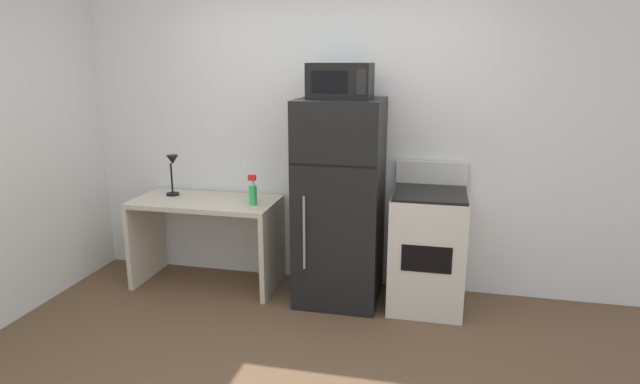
{
  "coord_description": "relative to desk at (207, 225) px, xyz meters",
  "views": [
    {
      "loc": [
        0.85,
        -2.61,
        1.89
      ],
      "look_at": [
        0.02,
        1.1,
        0.93
      ],
      "focal_mm": 29.66,
      "sensor_mm": 36.0,
      "label": 1
    }
  ],
  "objects": [
    {
      "name": "wall_back_white",
      "position": [
        1.02,
        0.36,
        0.77
      ],
      "size": [
        5.0,
        0.1,
        2.6
      ],
      "primitive_type": "cube",
      "color": "silver",
      "rests_on": "ground"
    },
    {
      "name": "desk",
      "position": [
        0.0,
        0.0,
        0.0
      ],
      "size": [
        1.2,
        0.59,
        0.75
      ],
      "color": "beige",
      "rests_on": "ground"
    },
    {
      "name": "desk_lamp",
      "position": [
        -0.32,
        0.07,
        0.46
      ],
      "size": [
        0.14,
        0.12,
        0.35
      ],
      "color": "black",
      "rests_on": "desk"
    },
    {
      "name": "spray_bottle",
      "position": [
        0.45,
        -0.07,
        0.32
      ],
      "size": [
        0.06,
        0.06,
        0.25
      ],
      "color": "green",
      "rests_on": "desk"
    },
    {
      "name": "refrigerator",
      "position": [
        1.15,
        -0.02,
        0.28
      ],
      "size": [
        0.64,
        0.66,
        1.6
      ],
      "color": "black",
      "rests_on": "ground"
    },
    {
      "name": "microwave",
      "position": [
        1.15,
        -0.04,
        1.21
      ],
      "size": [
        0.46,
        0.35,
        0.26
      ],
      "color": "black",
      "rests_on": "refrigerator"
    },
    {
      "name": "oven_range",
      "position": [
        1.84,
        -0.0,
        -0.06
      ],
      "size": [
        0.56,
        0.61,
        1.1
      ],
      "color": "beige",
      "rests_on": "ground"
    }
  ]
}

